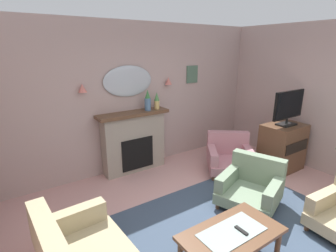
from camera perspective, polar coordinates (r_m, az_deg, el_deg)
name	(u,v)px	position (r m, az deg, el deg)	size (l,w,h in m)	color
floor	(245,244)	(3.66, 16.56, -23.69)	(6.44, 6.40, 0.10)	#C6938E
wall_back	(138,97)	(5.05, -6.67, 6.33)	(6.44, 0.10, 2.76)	#B29993
patterned_rug	(233,231)	(3.72, 14.11, -21.59)	(3.20, 2.40, 0.01)	#38475B
fireplace	(134,142)	(4.97, -7.47, -3.55)	(1.36, 0.36, 1.16)	gray
mantel_vase_centre	(148,101)	(4.87, -4.50, 5.54)	(0.12, 0.12, 0.39)	#4C7093
mantel_vase_right	(157,101)	(4.98, -2.48, 5.60)	(0.10, 0.10, 0.32)	tan
wall_mirror	(128,81)	(4.83, -8.75, 9.74)	(0.96, 0.06, 0.56)	#B2BCC6
wall_sconce_left	(82,88)	(4.49, -18.35, 7.92)	(0.14, 0.14, 0.14)	#D17066
wall_sconce_right	(168,81)	(5.21, 0.09, 9.88)	(0.14, 0.14, 0.14)	#D17066
framed_picture	(192,74)	(5.63, 5.33, 11.26)	(0.28, 0.03, 0.36)	#4C6B56
coffee_table	(231,237)	(3.04, 13.80, -22.59)	(1.10, 0.60, 0.45)	brown
tv_remote	(241,231)	(3.03, 15.82, -21.29)	(0.04, 0.16, 0.02)	black
armchair_near_fireplace	(252,185)	(4.19, 17.96, -12.32)	(1.05, 1.03, 0.71)	gray
armchair_in_corner	(229,156)	(5.14, 13.33, -6.37)	(1.13, 1.14, 0.71)	#B77A84
tv_cabinet	(282,147)	(5.49, 23.83, -4.26)	(0.80, 0.57, 0.90)	brown
tv_flatscreen	(289,107)	(5.26, 25.04, 3.80)	(0.84, 0.24, 0.65)	black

